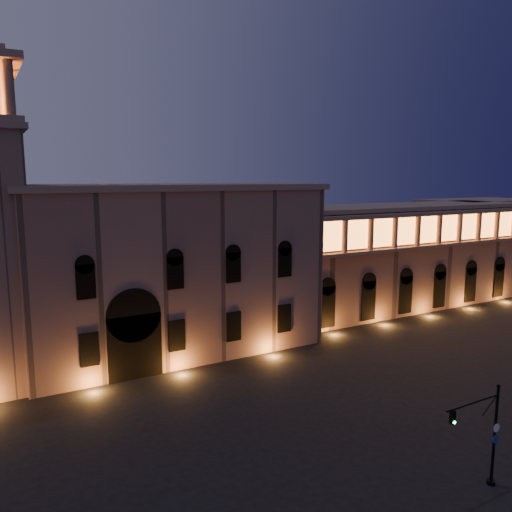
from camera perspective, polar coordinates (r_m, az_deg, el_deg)
name	(u,v)px	position (r m, az deg, el deg)	size (l,w,h in m)	color
ground	(309,434)	(38.20, 6.04, -19.62)	(160.00, 160.00, 0.00)	black
government_building	(173,269)	(53.08, -9.47, -1.46)	(30.80, 12.80, 17.60)	#7B5950
colonnade_wing	(397,255)	(73.49, 15.83, 0.06)	(40.60, 11.50, 14.50)	brown
secondary_building	(480,242)	(97.09, 24.19, 1.49)	(20.00, 12.00, 14.00)	brown
traffic_light	(486,436)	(33.71, 24.83, -18.15)	(4.64, 0.49, 6.36)	black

